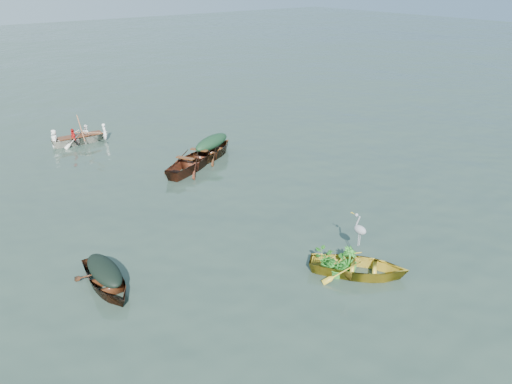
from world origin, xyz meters
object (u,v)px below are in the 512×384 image
open_wooden_boat (193,169)px  heron (360,235)px  dark_covered_boat (107,287)px  green_tarp_boat (212,157)px  yellow_dinghy (358,274)px  rowed_boat (81,143)px

open_wooden_boat → heron: (-0.18, -8.86, 0.89)m
heron → dark_covered_boat: bearing=112.8°
green_tarp_boat → heron: bearing=146.0°
dark_covered_boat → heron: size_ratio=3.43×
yellow_dinghy → rowed_boat: bearing=57.9°
open_wooden_boat → rowed_boat: open_wooden_boat is taller
heron → yellow_dinghy: bearing=-174.8°
yellow_dinghy → dark_covered_boat: size_ratio=1.01×
green_tarp_boat → heron: heron is taller
rowed_boat → heron: size_ratio=3.87×
open_wooden_boat → rowed_boat: size_ratio=1.23×
rowed_boat → open_wooden_boat: bearing=-154.1°
dark_covered_boat → rowed_boat: rowed_boat is taller
green_tarp_boat → open_wooden_boat: open_wooden_boat is taller
green_tarp_boat → open_wooden_boat: 1.47m
dark_covered_boat → rowed_boat: 12.20m
yellow_dinghy → heron: bearing=5.2°
yellow_dinghy → heron: 1.05m
green_tarp_boat → heron: 9.64m
yellow_dinghy → rowed_boat: (-1.83, 15.17, 0.00)m
dark_covered_boat → rowed_boat: bearing=74.9°
yellow_dinghy → green_tarp_boat: green_tarp_boat is taller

